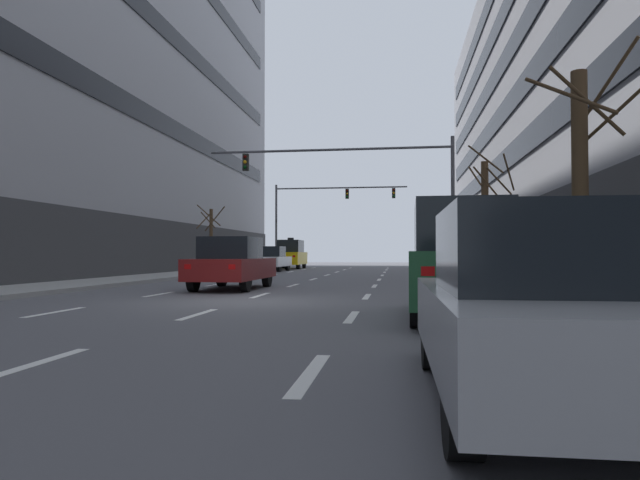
{
  "coord_description": "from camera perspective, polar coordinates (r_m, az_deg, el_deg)",
  "views": [
    {
      "loc": [
        3.93,
        -13.54,
        1.21
      ],
      "look_at": [
        -0.42,
        17.17,
        1.95
      ],
      "focal_mm": 31.22,
      "sensor_mm": 36.0,
      "label": 1
    }
  ],
  "objects": [
    {
      "name": "street_tree_2",
      "position": [
        34.34,
        -11.13,
        0.38
      ],
      "size": [
        1.62,
        1.62,
        3.98
      ],
      "color": "#4C3823",
      "rests_on": "sidewalk_left"
    },
    {
      "name": "street_tree_1",
      "position": [
        34.24,
        13.77,
        0.34
      ],
      "size": [
        1.6,
        1.56,
        4.59
      ],
      "color": "#4C3823",
      "rests_on": "sidewalk_right"
    },
    {
      "name": "car_driving_2",
      "position": [
        37.49,
        -5.0,
        -1.95
      ],
      "size": [
        1.91,
        4.47,
        1.67
      ],
      "color": "black",
      "rests_on": "ground"
    },
    {
      "name": "lane_stripe_l2_s4",
      "position": [
        16.07,
        -6.14,
        -5.66
      ],
      "size": [
        0.16,
        2.0,
        0.01
      ],
      "primitive_type": "cube",
      "color": "silver",
      "rests_on": "ground"
    },
    {
      "name": "lane_stripe_l1_s8",
      "position": [
        36.24,
        -3.05,
        -3.27
      ],
      "size": [
        0.16,
        2.0,
        0.01
      ],
      "primitive_type": "cube",
      "color": "silver",
      "rests_on": "ground"
    },
    {
      "name": "street_tree_0",
      "position": [
        11.67,
        25.22,
        5.37
      ],
      "size": [
        2.34,
        2.34,
        5.07
      ],
      "color": "#4C3823",
      "rests_on": "sidewalk_right"
    },
    {
      "name": "lane_stripe_l3_s5",
      "position": [
        20.59,
        5.61,
        -4.71
      ],
      "size": [
        0.16,
        2.0,
        0.01
      ],
      "primitive_type": "cube",
      "color": "silver",
      "rests_on": "ground"
    },
    {
      "name": "street_tree_3",
      "position": [
        23.01,
        16.63,
        2.35
      ],
      "size": [
        1.98,
        1.78,
        5.29
      ],
      "color": "#4C3823",
      "rests_on": "sidewalk_right"
    },
    {
      "name": "lane_stripe_l2_s8",
      "position": [
        35.78,
        1.75,
        -3.29
      ],
      "size": [
        0.16,
        2.0,
        0.01
      ],
      "primitive_type": "cube",
      "color": "silver",
      "rests_on": "ground"
    },
    {
      "name": "car_parked_1",
      "position": [
        10.57,
        14.12,
        -2.09
      ],
      "size": [
        1.93,
        4.47,
        2.15
      ],
      "color": "black",
      "rests_on": "ground"
    },
    {
      "name": "car_parked_0",
      "position": [
        4.77,
        21.68,
        -6.56
      ],
      "size": [
        1.78,
        4.18,
        1.56
      ],
      "color": "black",
      "rests_on": "ground"
    },
    {
      "name": "lane_stripe_l1_s3",
      "position": [
        12.69,
        -25.5,
        -6.68
      ],
      "size": [
        0.16,
        2.0,
        0.01
      ],
      "primitive_type": "cube",
      "color": "silver",
      "rests_on": "ground"
    },
    {
      "name": "lane_stripe_l1_s4",
      "position": [
        17.07,
        -16.15,
        -5.36
      ],
      "size": [
        0.16,
        2.0,
        0.01
      ],
      "primitive_type": "cube",
      "color": "silver",
      "rests_on": "ground"
    },
    {
      "name": "lane_stripe_l2_s3",
      "position": [
        11.31,
        -12.42,
        -7.45
      ],
      "size": [
        0.16,
        2.0,
        0.01
      ],
      "primitive_type": "cube",
      "color": "silver",
      "rests_on": "ground"
    },
    {
      "name": "lane_stripe_l3_s10",
      "position": [
        45.56,
        6.95,
        -2.87
      ],
      "size": [
        0.16,
        2.0,
        0.01
      ],
      "primitive_type": "cube",
      "color": "silver",
      "rests_on": "ground"
    },
    {
      "name": "lane_stripe_l1_s7",
      "position": [
        31.35,
        -4.81,
        -3.56
      ],
      "size": [
        0.16,
        2.0,
        0.01
      ],
      "primitive_type": "cube",
      "color": "silver",
      "rests_on": "ground"
    },
    {
      "name": "lane_stripe_l2_s5",
      "position": [
        20.95,
        -2.78,
        -4.66
      ],
      "size": [
        0.16,
        2.0,
        0.01
      ],
      "primitive_type": "cube",
      "color": "silver",
      "rests_on": "ground"
    },
    {
      "name": "lane_stripe_l1_s9",
      "position": [
        41.15,
        -1.71,
        -3.04
      ],
      "size": [
        0.16,
        2.0,
        0.01
      ],
      "primitive_type": "cube",
      "color": "silver",
      "rests_on": "ground"
    },
    {
      "name": "pedestrian_0",
      "position": [
        30.89,
        15.18,
        -1.67
      ],
      "size": [
        0.3,
        0.51,
        1.54
      ],
      "color": "#383D59",
      "rests_on": "sidewalk_right"
    },
    {
      "name": "traffic_signal_1",
      "position": [
        47.36,
        0.07,
        3.56
      ],
      "size": [
        11.23,
        0.34,
        6.96
      ],
      "color": "#4C4C51",
      "rests_on": "sidewalk_left"
    },
    {
      "name": "lane_stripe_l3_s4",
      "position": [
        15.61,
        4.82,
        -5.79
      ],
      "size": [
        0.16,
        2.0,
        0.01
      ],
      "primitive_type": "cube",
      "color": "silver",
      "rests_on": "ground"
    },
    {
      "name": "lane_stripe_l1_s6",
      "position": [
        26.5,
        -7.23,
        -3.96
      ],
      "size": [
        0.16,
        2.0,
        0.01
      ],
      "primitive_type": "cube",
      "color": "silver",
      "rests_on": "ground"
    },
    {
      "name": "car_driving_0",
      "position": [
        18.95,
        -8.98,
        -2.4
      ],
      "size": [
        1.96,
        4.66,
        1.75
      ],
      "color": "black",
      "rests_on": "ground"
    },
    {
      "name": "lane_stripe_l3_s2",
      "position": [
        5.74,
        -1.0,
        -13.49
      ],
      "size": [
        0.16,
        2.0,
        0.01
      ],
      "primitive_type": "cube",
      "color": "silver",
      "rests_on": "ground"
    },
    {
      "name": "lane_stripe_l1_s5",
      "position": [
        21.72,
        -10.72,
        -4.52
      ],
      "size": [
        0.16,
        2.0,
        0.01
      ],
      "primitive_type": "cube",
      "color": "silver",
      "rests_on": "ground"
    },
    {
      "name": "taxi_driving_1",
      "position": [
        43.67,
        -3.03,
        -1.48
      ],
      "size": [
        1.98,
        4.65,
        2.43
      ],
      "color": "black",
      "rests_on": "ground"
    },
    {
      "name": "lane_stripe_l2_s2",
      "position": [
        6.9,
        -27.41,
        -11.27
      ],
      "size": [
        0.16,
        2.0,
        0.01
      ],
      "primitive_type": "cube",
      "color": "silver",
      "rests_on": "ground"
    },
    {
      "name": "lane_stripe_l3_s3",
      "position": [
        10.64,
        3.28,
        -7.86
      ],
      "size": [
        0.16,
        2.0,
        0.01
      ],
      "primitive_type": "cube",
      "color": "silver",
      "rests_on": "ground"
    },
    {
      "name": "lane_stripe_l2_s10",
      "position": [
        45.72,
        3.13,
        -2.87
      ],
      "size": [
        0.16,
        2.0,
        0.01
      ],
      "primitive_type": "cube",
      "color": "silver",
      "rests_on": "ground"
    },
    {
      "name": "lane_stripe_l2_s6",
      "position": [
        25.87,
        -0.69,
        -4.03
      ],
      "size": [
        0.16,
        2.0,
        0.01
      ],
      "primitive_type": "cube",
      "color": "silver",
      "rests_on": "ground"
    },
    {
      "name": "lane_stripe_l1_s10",
      "position": [
        46.09,
        -0.65,
        -2.86
      ],
      "size": [
        0.16,
        2.0,
        0.01
      ],
      "primitive_type": "cube",
      "color": "silver",
      "rests_on": "ground"
    },
    {
      "name": "lane_stripe_l2_s9",
      "position": [
        40.75,
        2.52,
        -3.06
      ],
      "size": [
        0.16,
        2.0,
        0.01
      ],
      "primitive_type": "cube",
      "color": "silver",
      "rests_on": "ground"
    },
    {
      "name": "lane_stripe_l3_s6",
      "position": [
        25.58,
        6.09,
        -4.06
      ],
      "size": [
        0.16,
        2.0,
        0.01
      ],
      "primitive_type": "cube",
      "color": "silver",
      "rests_on": "ground"
    },
    {
      "name": "lane_stripe_l3_s7",
      "position": [
        30.58,
        6.41,
        -3.61
      ],
      "size": [
        0.16,
        2.0,
        0.01
      ],
      "primitive_type": "cube",
      "color": "silver",
      "rests_on": "ground"
    },
    {
      "name": "sidewalk_right",
      "position": [
        14.09,
        23.47,
        -5.89
      ],
      "size": [
        3.11,
        80.0,
        0.14
      ],
      "primitive_type": "cube",
      "color": "gray",
      "rests_on": "ground"
    },
    {
      "name": "lane_stripe_l2_s7",
      "position": [
        30.81,
        0.73,
        -3.61
      ],
      "size": [
        0.16,
        2.0,
        0.01
      ],
      "primitive_type": "cube",
      "color": "silver",
      "rests_on": "ground"
    },
    {
      "name": "traffic_signal_0",
      "position": [
        27.22,
        5.39,
        6.39
      ],
      "size": [
        12.02,
        0.35,
        6.65
      ],
      "color": "#4C4C51",
      "rests_on": "sidewalk_right"
    },
    {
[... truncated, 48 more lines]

